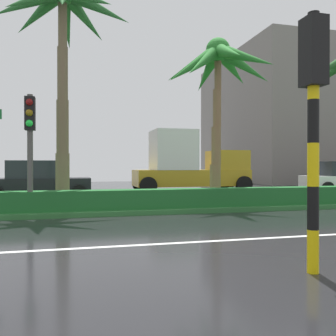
% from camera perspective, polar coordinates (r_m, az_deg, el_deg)
% --- Properties ---
extents(palm_tree_centre, '(4.63, 4.34, 7.61)m').
position_cam_1_polar(palm_tree_centre, '(13.66, -15.96, 21.07)').
color(palm_tree_centre, brown).
rests_on(palm_tree_centre, median_strip).
extents(palm_tree_centre_right, '(4.40, 4.56, 6.13)m').
position_cam_1_polar(palm_tree_centre_right, '(14.39, 7.71, 14.93)').
color(palm_tree_centre_right, brown).
rests_on(palm_tree_centre_right, median_strip).
extents(traffic_signal_median_right, '(0.28, 0.43, 3.41)m').
position_cam_1_polar(traffic_signal_median_right, '(11.39, -20.54, 5.35)').
color(traffic_signal_median_right, '#4C4C47').
rests_on(traffic_signal_median_right, median_strip).
extents(traffic_signal_foreground, '(0.28, 0.43, 3.65)m').
position_cam_1_polar(traffic_signal_foreground, '(5.66, 21.41, 10.59)').
color(traffic_signal_foreground, yellow).
rests_on(traffic_signal_foreground, ground_plane).
extents(car_in_traffic_second, '(4.30, 2.02, 1.72)m').
position_cam_1_polar(car_in_traffic_second, '(17.07, -19.32, -1.92)').
color(car_in_traffic_second, black).
rests_on(car_in_traffic_second, ground_plane).
extents(box_truck_following, '(6.40, 2.64, 3.46)m').
position_cam_1_polar(box_truck_following, '(20.88, 3.37, 0.50)').
color(box_truck_following, '#B28C1E').
rests_on(box_truck_following, ground_plane).
extents(building_far_right, '(15.93, 16.00, 12.16)m').
position_cam_1_polar(building_far_right, '(40.09, 19.94, 6.93)').
color(building_far_right, slate).
rests_on(building_far_right, ground_plane).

